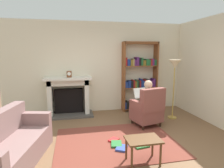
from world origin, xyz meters
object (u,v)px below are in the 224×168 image
Objects in this scene: sofa_floral at (9,147)px; seated_reader at (145,100)px; armchair_reading at (148,109)px; side_table at (143,142)px; fireplace at (69,95)px; mantel_clock at (69,74)px; bookshelf at (140,79)px; floor_lamp at (175,69)px.

seated_reader is at bearing -53.13° from sofa_floral.
armchair_reading reaches higher than side_table.
sofa_floral is at bearing -110.51° from fireplace.
side_table is (-0.67, -1.61, -0.26)m from seated_reader.
mantel_clock reaches higher than side_table.
bookshelf reaches higher than seated_reader.
floor_lamp is (2.80, -0.89, 0.77)m from fireplace.
seated_reader is at bearing -90.00° from armchair_reading.
mantel_clock is 2.88m from floor_lamp.
fireplace is 0.62m from mantel_clock.
sofa_floral is (-0.91, -2.43, -0.27)m from fireplace.
bookshelf reaches higher than floor_lamp.
bookshelf is (2.17, 0.04, 0.41)m from fireplace.
armchair_reading is at bearing 64.84° from side_table.
mantel_clock is 2.66m from sofa_floral.
mantel_clock is at bearing -9.21° from sofa_floral.
armchair_reading is at bearing -32.69° from mantel_clock.
fireplace is at bearing 162.31° from floor_lamp.
bookshelf is 4.00m from sofa_floral.
fireplace is 0.74× the size of sofa_floral.
armchair_reading is (-0.26, -1.34, -0.57)m from bookshelf.
fireplace is 3.05m from side_table.
armchair_reading is 1.36m from floor_lamp.
armchair_reading is at bearing -155.69° from floor_lamp.
side_table is at bearing 50.41° from armchair_reading.
bookshelf reaches higher than fireplace.
seated_reader is at bearing -32.28° from fireplace.
armchair_reading is 0.23m from seated_reader.
fireplace is at bearing -46.71° from seated_reader.
bookshelf is at bearing -38.43° from sofa_floral.
bookshelf reaches higher than mantel_clock.
fireplace is 2.39× the size of side_table.
mantel_clock reaches higher than sofa_floral.
fireplace reaches higher than armchair_reading.
seated_reader reaches higher than side_table.
mantel_clock is 3.06m from side_table.
mantel_clock reaches higher than seated_reader.
floor_lamp is (3.71, 1.53, 1.04)m from sofa_floral.
seated_reader is (-0.29, -1.22, -0.37)m from bookshelf.
seated_reader is (1.88, -1.19, 0.03)m from fireplace.
bookshelf is at bearing 71.22° from side_table.
mantel_clock is 2.14m from bookshelf.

